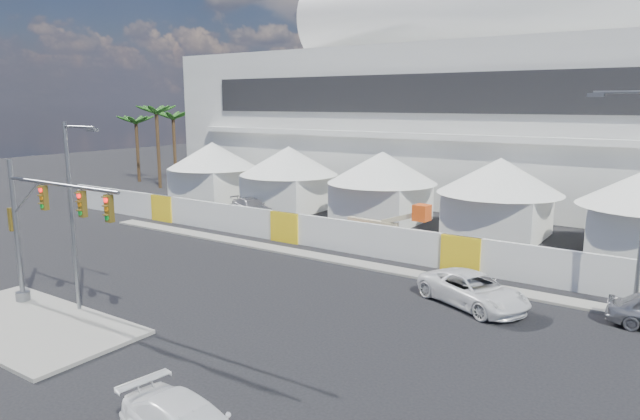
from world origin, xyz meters
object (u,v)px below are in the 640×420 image
Objects in this scene: boom_lift at (366,237)px; streetlight_median at (74,205)px; traffic_mast at (38,228)px; pickup_curb at (473,290)px; lot_car_c at (251,207)px.

streetlight_median is at bearing -102.65° from boom_lift.
streetlight_median is at bearing 27.49° from traffic_mast.
pickup_curb is at bearing -28.91° from boom_lift.
traffic_mast is 2.03m from streetlight_median.
lot_car_c is at bearing 89.84° from pickup_curb.
streetlight_median reaches higher than lot_car_c.
boom_lift is at bearing 81.73° from pickup_curb.
pickup_curb reaches higher than lot_car_c.
pickup_curb is at bearing -92.75° from lot_car_c.
streetlight_median is 17.47m from boom_lift.
lot_car_c is 0.72× the size of boom_lift.
pickup_curb is at bearing 37.33° from streetlight_median.
streetlight_median reaches higher than pickup_curb.
boom_lift is (-8.87, 5.78, 0.15)m from pickup_curb.
boom_lift is (6.46, 17.10, -2.85)m from traffic_mast.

